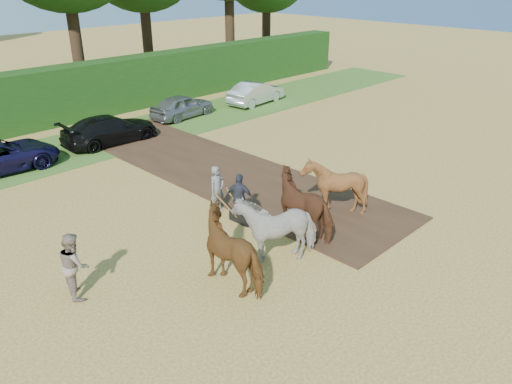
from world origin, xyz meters
TOP-DOWN VIEW (x-y plane):
  - ground at (0.00, 0.00)m, footprint 120.00×120.00m
  - earth_strip at (1.50, 7.00)m, footprint 4.50×17.00m
  - grass_verge at (0.00, 14.00)m, footprint 50.00×5.00m
  - hedgerow at (0.00, 18.50)m, footprint 46.00×1.60m
  - spectator_near at (-6.88, 3.08)m, footprint 0.89×1.02m
  - spectator_far at (-1.01, 3.09)m, footprint 0.78×1.07m
  - plough_team at (-0.93, 0.95)m, footprint 6.65×5.02m
  - parked_cars at (-2.75, 13.84)m, footprint 30.12×3.35m

SIDE VIEW (x-z plane):
  - ground at x=0.00m, z-range 0.00..0.00m
  - grass_verge at x=0.00m, z-range 0.00..0.03m
  - earth_strip at x=1.50m, z-range 0.00..0.05m
  - parked_cars at x=-2.75m, z-range -0.04..1.41m
  - spectator_far at x=-1.01m, z-range 0.00..1.69m
  - spectator_near at x=-6.88m, z-range 0.00..1.81m
  - plough_team at x=-0.93m, z-range -0.01..2.03m
  - hedgerow at x=0.00m, z-range 0.00..3.00m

